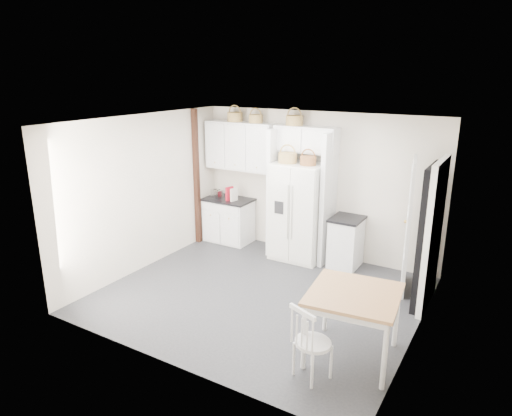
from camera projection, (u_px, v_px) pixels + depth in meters
The scene contains 27 objects.
floor at pixel (260, 295), 6.91m from camera, with size 4.50×4.50×0.00m, color #26272C.
ceiling at pixel (261, 122), 6.16m from camera, with size 4.50×4.50×0.00m, color white.
wall_back at pixel (316, 185), 8.18m from camera, with size 4.50×4.50×0.00m, color beige.
wall_left at pixel (144, 193), 7.63m from camera, with size 4.00×4.00×0.00m, color beige.
wall_right at pixel (423, 242), 5.43m from camera, with size 4.00×4.00×0.00m, color beige.
refrigerator at pixel (299, 211), 8.08m from camera, with size 0.90×0.72×1.74m, color white.
base_cab_left at pixel (229, 221), 9.02m from camera, with size 0.90×0.57×0.83m, color silver.
base_cab_right at pixel (346, 243), 7.84m from camera, with size 0.48×0.57×0.84m, color silver.
dining_table at pixel (352, 325), 5.30m from camera, with size 1.00×1.00×0.84m, color #9D6943.
windsor_chair at pixel (313, 343), 4.94m from camera, with size 0.42×0.38×0.85m, color silver.
counter_left at pixel (228, 200), 8.90m from camera, with size 0.93×0.60×0.04m, color black.
counter_right at pixel (347, 219), 7.71m from camera, with size 0.51×0.61×0.04m, color black.
toaster at pixel (217, 194), 8.94m from camera, with size 0.23×0.13×0.16m, color silver.
cookbook_red at pixel (230, 194), 8.75m from camera, with size 0.04×0.18×0.27m, color red.
cookbook_cream at pixel (234, 195), 8.70m from camera, with size 0.04×0.17×0.25m, color silver.
basket_upper_b at pixel (235, 117), 8.51m from camera, with size 0.29×0.29×0.17m, color brown.
basket_upper_c at pixel (256, 119), 8.29m from camera, with size 0.26×0.26×0.15m, color brown.
basket_bridge_a at pixel (294, 120), 7.90m from camera, with size 0.30×0.30×0.17m, color brown.
basket_fridge_a at pixel (288, 158), 7.82m from camera, with size 0.33×0.33×0.17m, color brown.
basket_fridge_b at pixel (308, 161), 7.63m from camera, with size 0.28×0.28×0.15m, color brown.
upper_cabinet at pixel (241, 146), 8.60m from camera, with size 1.40×0.34×0.90m, color silver.
bridge_cabinet at pixel (306, 139), 7.88m from camera, with size 1.12×0.34×0.45m, color silver.
fridge_panel_left at pixel (276, 192), 8.30m from camera, with size 0.08×0.60×2.30m, color silver.
fridge_panel_right at pixel (328, 199), 7.80m from camera, with size 0.08×0.60×2.30m, color silver.
trim_post at pixel (197, 178), 8.72m from camera, with size 0.09×0.09×2.60m, color #34130C.
doorway_void at pixel (429, 237), 6.38m from camera, with size 0.18×0.85×2.05m, color black.
door_slab at pixel (409, 226), 6.83m from camera, with size 0.80×0.04×2.05m, color white.
Camera 1 is at (3.13, -5.39, 3.25)m, focal length 32.00 mm.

